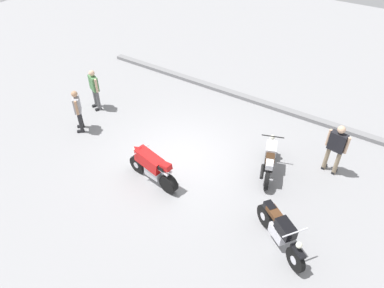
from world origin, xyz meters
name	(u,v)px	position (x,y,z in m)	size (l,w,h in m)	color
ground_plane	(180,158)	(0.00, 0.00, 0.00)	(40.00, 40.00, 0.00)	gray
curb_edge	(243,97)	(0.00, 4.60, 0.07)	(14.00, 0.30, 0.15)	gray
motorcycle_red_sportbike	(152,166)	(-0.11, -1.34, 0.59)	(1.96, 0.70, 1.14)	black
motorcycle_black_cruiser	(280,231)	(4.09, -1.39, 0.52)	(1.78, 1.30, 1.09)	black
motorcycle_silver_cruiser	(269,160)	(2.72, 1.01, 0.52)	(0.91, 2.01, 1.09)	black
person_in_gray_shirt	(78,108)	(-3.98, -0.68, 0.93)	(0.55, 0.53, 1.64)	#262628
person_in_green_shirt	(94,87)	(-4.56, 0.71, 0.95)	(0.63, 0.45, 1.66)	#59595B
person_in_black_shirt	(336,146)	(4.36, 2.14, 1.03)	(0.68, 0.37, 1.78)	gray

